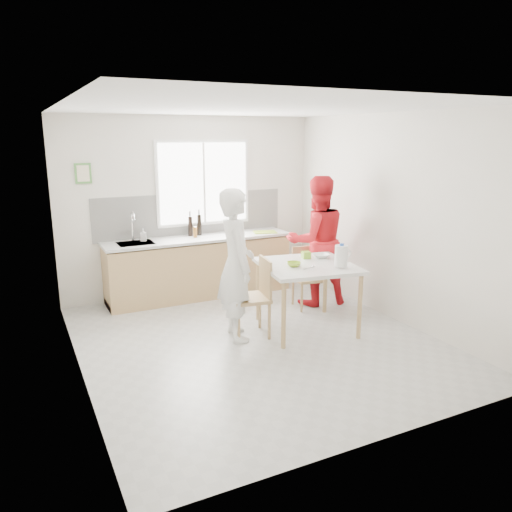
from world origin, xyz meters
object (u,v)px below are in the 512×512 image
Objects in this scene: dining_table at (307,271)px; bowl_green at (294,264)px; person_white at (236,265)px; wine_bottle_b at (190,226)px; person_red at (317,241)px; bowl_white at (321,256)px; chair_far at (307,274)px; chair_left at (255,294)px; wine_bottle_a at (199,225)px; milk_jug at (342,256)px.

bowl_green is at bearing -175.04° from dining_table.
wine_bottle_b is (0.08, 1.88, 0.16)m from person_white.
person_red is 0.68m from bowl_white.
dining_table is at bearing 59.74° from person_red.
chair_far is 1.57m from person_white.
bowl_green is at bearing 84.02° from chair_left.
person_red is 6.21× the size of wine_bottle_b.
bowl_green is at bearing -122.44° from chair_far.
dining_table is 1.05m from person_red.
dining_table is 2.16m from wine_bottle_a.
bowl_white is at bearing 71.01° from person_red.
chair_far is (1.14, 0.64, -0.06)m from chair_left.
bowl_green is (-0.68, -0.77, 0.40)m from chair_far.
chair_far is at bearing -57.21° from person_white.
chair_far is at bearing 128.44° from chair_left.
person_red is (0.18, 0.05, 0.46)m from chair_far.
person_red is at bearing -58.10° from person_white.
wine_bottle_b reaches higher than bowl_white.
person_white is 6.07× the size of wine_bottle_b.
person_red is 1.93m from wine_bottle_b.
wine_bottle_a reaches higher than dining_table.
chair_left is at bearing 164.94° from bowl_green.
bowl_white is (1.00, 0.09, 0.35)m from chair_left.
chair_far is at bearing 75.87° from bowl_white.
milk_jug reaches higher than chair_far.
wine_bottle_b is at bearing 122.39° from bowl_white.
bowl_white is 2.10m from wine_bottle_a.
milk_jug is 0.87× the size of wine_bottle_a.
wine_bottle_b reaches higher than milk_jug.
person_red reaches higher than wine_bottle_b.
chair_left is at bearing -85.39° from wine_bottle_b.
chair_left is 0.45m from person_white.
wine_bottle_b is at bearing -30.55° from person_red.
dining_table is 0.93m from person_white.
wine_bottle_a reaches higher than chair_far.
wine_bottle_b is (-1.10, 2.35, 0.07)m from milk_jug.
person_red reaches higher than dining_table.
chair_far reaches higher than dining_table.
milk_jug is at bearing 80.44° from person_red.
wine_bottle_a is 0.14m from wine_bottle_b.
dining_table is 1.31× the size of chair_left.
chair_left is at bearing -141.56° from chair_far.
chair_left is 3.21× the size of wine_bottle_b.
chair_left is at bearing 170.93° from dining_table.
bowl_white is (-0.32, -0.60, -0.05)m from person_red.
wine_bottle_b is (-0.15, 1.92, 0.54)m from chair_left.
wine_bottle_a is at bearing 119.10° from bowl_white.
person_red is at bearing 24.81° from chair_far.
chair_left is 0.52× the size of person_red.
person_white is 1.24m from bowl_white.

